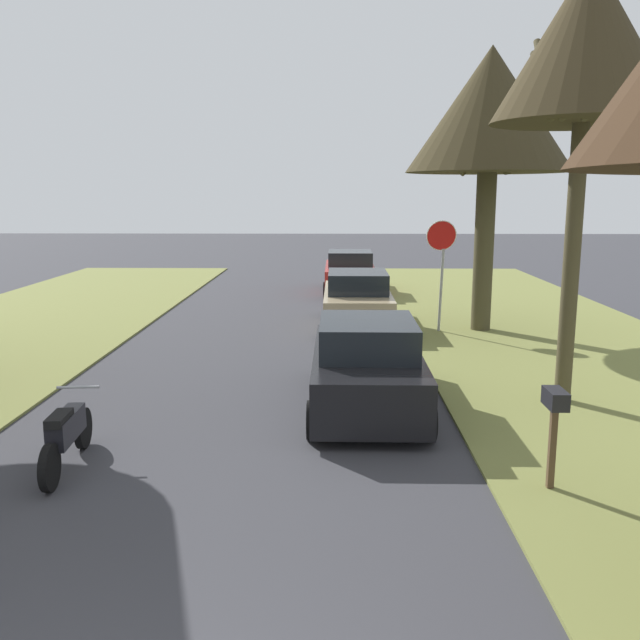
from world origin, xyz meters
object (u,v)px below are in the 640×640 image
object	(u,v)px
street_tree_right_mid_a	(587,44)
parked_motorcycle	(66,434)
parked_sedan_red	(350,273)
street_tree_right_mid_b	(490,112)
parked_sedan_tan	(357,301)
stop_sign_far	(441,252)
curbside_mailbox	(555,410)
parked_sedan_black	(367,366)

from	to	relation	value
street_tree_right_mid_a	parked_motorcycle	size ratio (longest dim) A/B	3.59
street_tree_right_mid_a	parked_sedan_red	xyz separation A→B (m)	(-3.44, 13.59, -5.33)
street_tree_right_mid_b	parked_sedan_tan	size ratio (longest dim) A/B	1.66
stop_sign_far	street_tree_right_mid_a	size ratio (longest dim) A/B	0.40
street_tree_right_mid_a	street_tree_right_mid_b	bearing A→B (deg)	90.63
parked_sedan_tan	street_tree_right_mid_b	bearing A→B (deg)	-8.82
parked_motorcycle	parked_sedan_red	bearing A→B (deg)	75.65
street_tree_right_mid_a	parked_motorcycle	xyz separation A→B (m)	(-7.69, -3.01, -5.57)
curbside_mailbox	parked_motorcycle	bearing A→B (deg)	174.47
street_tree_right_mid_a	parked_sedan_black	size ratio (longest dim) A/B	1.67
parked_motorcycle	street_tree_right_mid_b	bearing A→B (deg)	50.95
parked_sedan_black	parked_sedan_tan	xyz separation A→B (m)	(0.10, 7.16, 0.00)
parked_sedan_tan	parked_sedan_red	xyz separation A→B (m)	(-0.04, 6.69, 0.00)
parked_sedan_red	parked_motorcycle	world-z (taller)	parked_sedan_red
street_tree_right_mid_b	parked_motorcycle	size ratio (longest dim) A/B	3.57
curbside_mailbox	parked_sedan_red	bearing A→B (deg)	96.87
stop_sign_far	curbside_mailbox	size ratio (longest dim) A/B	2.32
street_tree_right_mid_a	parked_sedan_tan	world-z (taller)	street_tree_right_mid_a
parked_sedan_black	stop_sign_far	bearing A→B (deg)	70.46
street_tree_right_mid_b	parked_sedan_red	distance (m)	9.40
stop_sign_far	parked_sedan_tan	world-z (taller)	stop_sign_far
parked_sedan_black	parked_motorcycle	bearing A→B (deg)	-146.67
street_tree_right_mid_b	parked_sedan_red	world-z (taller)	street_tree_right_mid_b
street_tree_right_mid_a	parked_sedan_red	size ratio (longest dim) A/B	1.67
parked_sedan_black	curbside_mailbox	distance (m)	4.00
stop_sign_far	parked_sedan_black	xyz separation A→B (m)	(-2.26, -6.38, -1.45)
stop_sign_far	curbside_mailbox	world-z (taller)	stop_sign_far
stop_sign_far	parked_motorcycle	world-z (taller)	stop_sign_far
stop_sign_far	parked_sedan_red	world-z (taller)	stop_sign_far
parked_sedan_tan	stop_sign_far	bearing A→B (deg)	-19.79
street_tree_right_mid_a	curbside_mailbox	bearing A→B (deg)	-110.68
street_tree_right_mid_b	parked_sedan_black	bearing A→B (deg)	-117.34
parked_sedan_black	curbside_mailbox	size ratio (longest dim) A/B	3.47
street_tree_right_mid_b	curbside_mailbox	world-z (taller)	street_tree_right_mid_b
parked_sedan_tan	parked_sedan_black	bearing A→B (deg)	-90.77
street_tree_right_mid_a	parked_sedan_black	xyz separation A→B (m)	(-3.50, -0.26, -5.33)
stop_sign_far	parked_motorcycle	bearing A→B (deg)	-125.24
street_tree_right_mid_a	street_tree_right_mid_b	xyz separation A→B (m)	(-0.07, 6.38, -0.33)
street_tree_right_mid_a	parked_sedan_black	bearing A→B (deg)	-175.79
parked_sedan_red	curbside_mailbox	world-z (taller)	parked_sedan_red
parked_sedan_tan	curbside_mailbox	xyz separation A→B (m)	(2.04, -10.52, 0.33)
parked_sedan_red	street_tree_right_mid_b	bearing A→B (deg)	-64.93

